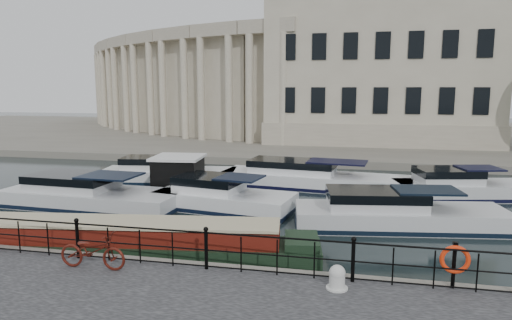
{
  "coord_description": "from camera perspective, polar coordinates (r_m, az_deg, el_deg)",
  "views": [
    {
      "loc": [
        3.92,
        -13.81,
        5.54
      ],
      "look_at": [
        0.5,
        2.0,
        3.0
      ],
      "focal_mm": 32.0,
      "sensor_mm": 36.0,
      "label": 1
    }
  ],
  "objects": [
    {
      "name": "civic_building",
      "position": [
        48.79,
        6.52,
        10.62
      ],
      "size": [
        53.55,
        31.84,
        16.85
      ],
      "color": "#ADA38C",
      "rests_on": "far_bank"
    },
    {
      "name": "mooring_bollard",
      "position": [
        12.0,
        10.11,
        -14.27
      ],
      "size": [
        0.55,
        0.55,
        0.62
      ],
      "color": "silver",
      "rests_on": "near_quay"
    },
    {
      "name": "life_ring_post",
      "position": [
        12.65,
        23.6,
        -11.41
      ],
      "size": [
        0.74,
        0.2,
        1.21
      ],
      "color": "black",
      "rests_on": "near_quay"
    },
    {
      "name": "narrowboat",
      "position": [
        16.22,
        -16.81,
        -10.08
      ],
      "size": [
        13.61,
        3.65,
        1.5
      ],
      "rotation": [
        0.0,
        0.0,
        0.14
      ],
      "color": "black",
      "rests_on": "ground_plane"
    },
    {
      "name": "bicycle",
      "position": [
        13.74,
        -19.76,
        -10.63
      ],
      "size": [
        1.97,
        0.7,
        1.03
      ],
      "primitive_type": "imported",
      "rotation": [
        0.0,
        0.0,
        1.58
      ],
      "color": "#4D150D",
      "rests_on": "near_quay"
    },
    {
      "name": "railing",
      "position": [
        12.96,
        -6.25,
        -10.7
      ],
      "size": [
        24.14,
        0.14,
        1.22
      ],
      "color": "black",
      "rests_on": "near_quay"
    },
    {
      "name": "cabin_cruisers",
      "position": [
        23.06,
        1.0,
        -4.04
      ],
      "size": [
        25.44,
        10.63,
        1.99
      ],
      "color": "silver",
      "rests_on": "ground_plane"
    },
    {
      "name": "harbour_hut",
      "position": [
        23.92,
        -9.66,
        -2.26
      ],
      "size": [
        3.61,
        3.1,
        2.21
      ],
      "rotation": [
        0.0,
        0.0,
        0.09
      ],
      "color": "#6B665B",
      "rests_on": "ground_plane"
    },
    {
      "name": "far_bank",
      "position": [
        53.22,
        7.93,
        3.16
      ],
      "size": [
        120.0,
        42.0,
        0.55
      ],
      "primitive_type": "cube",
      "color": "#6B665B",
      "rests_on": "ground_plane"
    },
    {
      "name": "ground_plane",
      "position": [
        15.39,
        -3.47,
        -12.19
      ],
      "size": [
        160.0,
        160.0,
        0.0
      ],
      "primitive_type": "plane",
      "color": "black",
      "rests_on": "ground"
    }
  ]
}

